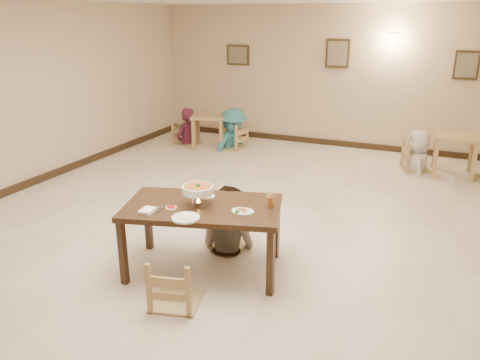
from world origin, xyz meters
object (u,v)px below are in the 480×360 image
at_px(chair_near, 174,258).
at_px(main_diner, 228,186).
at_px(bg_chair_ll, 186,122).
at_px(bg_table_left, 209,121).
at_px(curry_warmer, 198,190).
at_px(bg_diner_a, 186,108).
at_px(bg_diner_b, 233,108).
at_px(chair_far, 229,209).
at_px(bg_diner_c, 421,130).
at_px(main_table, 203,212).
at_px(bg_chair_rl, 419,143).
at_px(bg_chair_lr, 233,124).
at_px(bg_table_right, 456,143).
at_px(drink_glass, 270,201).

height_order(chair_near, main_diner, main_diner).
height_order(main_diner, bg_chair_ll, main_diner).
distance_m(chair_near, bg_table_left, 6.06).
height_order(curry_warmer, bg_diner_a, bg_diner_a).
distance_m(main_diner, bg_diner_b, 4.70).
height_order(chair_far, bg_diner_c, bg_diner_c).
xyz_separation_m(main_table, main_diner, (0.02, 0.61, 0.10)).
relative_size(bg_table_left, bg_chair_rl, 0.89).
relative_size(main_table, bg_diner_b, 1.06).
relative_size(bg_chair_rl, bg_diner_c, 0.68).
xyz_separation_m(curry_warmer, bg_chair_lr, (-1.84, 4.94, -0.43)).
bearing_deg(bg_table_left, bg_chair_rl, 0.16).
distance_m(bg_table_left, bg_chair_rl, 4.35).
bearing_deg(main_table, bg_diner_a, 106.16).
height_order(bg_table_right, bg_chair_ll, bg_chair_ll).
bearing_deg(drink_glass, curry_warmer, -160.02).
bearing_deg(main_diner, main_table, 102.84).
height_order(main_table, bg_diner_c, bg_diner_c).
distance_m(main_diner, bg_chair_lr, 4.70).
bearing_deg(chair_far, bg_table_right, 51.68).
bearing_deg(bg_chair_lr, curry_warmer, 31.00).
relative_size(bg_chair_lr, bg_chair_rl, 1.05).
distance_m(bg_chair_rl, bg_diner_a, 4.90).
relative_size(chair_far, bg_table_right, 1.23).
bearing_deg(bg_diner_c, main_diner, -39.38).
distance_m(curry_warmer, bg_table_left, 5.43).
xyz_separation_m(main_table, bg_table_left, (-2.42, 4.84, -0.12)).
height_order(chair_near, bg_diner_a, bg_diner_a).
bearing_deg(chair_near, bg_diner_a, -75.01).
height_order(main_table, chair_far, chair_far).
xyz_separation_m(main_diner, bg_chair_rl, (1.91, 4.24, -0.29)).
bearing_deg(curry_warmer, bg_table_left, 116.08).
relative_size(bg_chair_rl, bg_diner_b, 0.59).
xyz_separation_m(chair_far, bg_chair_lr, (-1.87, 4.20, 0.08)).
relative_size(main_diner, bg_chair_lr, 1.48).
relative_size(bg_table_right, bg_diner_a, 0.46).
bearing_deg(bg_table_right, main_diner, -120.86).
height_order(main_diner, bg_diner_a, bg_diner_a).
bearing_deg(drink_glass, chair_far, 146.17).
xyz_separation_m(chair_near, curry_warmer, (-0.09, 0.67, 0.47)).
relative_size(main_table, bg_chair_rl, 1.80).
bearing_deg(main_diner, chair_near, 105.88).
xyz_separation_m(main_table, bg_chair_lr, (-1.88, 4.91, -0.16)).
relative_size(chair_near, main_diner, 0.62).
bearing_deg(bg_diner_b, bg_chair_lr, 39.33).
xyz_separation_m(bg_chair_lr, bg_diner_a, (-1.08, -0.13, 0.29)).
bearing_deg(bg_diner_c, bg_chair_rl, 164.91).
distance_m(bg_chair_lr, bg_diner_a, 1.13).
xyz_separation_m(chair_far, bg_diner_b, (-1.87, 4.20, 0.41)).
bearing_deg(main_diner, bg_table_left, -45.70).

